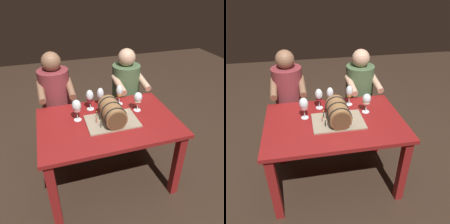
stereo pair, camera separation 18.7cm
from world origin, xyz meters
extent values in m
plane|color=#332319|center=(0.00, 0.00, 0.00)|extent=(8.00, 8.00, 0.00)
cube|color=maroon|center=(0.00, 0.00, 0.71)|extent=(1.22, 0.80, 0.03)
cube|color=maroon|center=(-0.55, -0.34, 0.35)|extent=(0.07, 0.07, 0.69)
cube|color=maroon|center=(0.55, -0.34, 0.35)|extent=(0.07, 0.07, 0.69)
cube|color=maroon|center=(-0.55, 0.34, 0.35)|extent=(0.07, 0.07, 0.69)
cube|color=maroon|center=(0.55, 0.34, 0.35)|extent=(0.07, 0.07, 0.69)
cube|color=gray|center=(0.03, -0.02, 0.73)|extent=(0.45, 0.31, 0.01)
cylinder|color=olive|center=(0.03, -0.02, 0.83)|extent=(0.18, 0.30, 0.18)
cylinder|color=brown|center=(0.03, -0.17, 0.83)|extent=(0.16, 0.00, 0.16)
cylinder|color=brown|center=(0.03, 0.13, 0.83)|extent=(0.16, 0.00, 0.16)
torus|color=black|center=(0.03, -0.12, 0.83)|extent=(0.20, 0.01, 0.20)
torus|color=black|center=(0.03, -0.02, 0.83)|extent=(0.20, 0.01, 0.20)
torus|color=black|center=(0.03, 0.08, 0.83)|extent=(0.20, 0.01, 0.20)
cylinder|color=silver|center=(0.16, -0.03, 0.77)|extent=(0.01, 0.01, 0.06)
sphere|color=#F9C64C|center=(0.16, -0.03, 0.81)|extent=(0.01, 0.01, 0.01)
cylinder|color=#D64C47|center=(0.14, 0.06, 0.77)|extent=(0.01, 0.01, 0.06)
sphere|color=#F9C64C|center=(0.14, 0.06, 0.81)|extent=(0.01, 0.01, 0.01)
cylinder|color=black|center=(0.07, 0.11, 0.77)|extent=(0.01, 0.01, 0.07)
sphere|color=#F9C64C|center=(0.07, 0.11, 0.81)|extent=(0.01, 0.01, 0.01)
cylinder|color=#D64C47|center=(-0.02, 0.11, 0.77)|extent=(0.01, 0.01, 0.07)
sphere|color=#F9C64C|center=(-0.02, 0.11, 0.81)|extent=(0.01, 0.01, 0.01)
cylinder|color=black|center=(-0.09, 0.05, 0.77)|extent=(0.01, 0.01, 0.06)
sphere|color=#F9C64C|center=(-0.09, 0.05, 0.81)|extent=(0.01, 0.01, 0.01)
cylinder|color=#D64C47|center=(-0.11, -0.02, 0.77)|extent=(0.01, 0.01, 0.05)
sphere|color=#F9C64C|center=(-0.11, -0.02, 0.80)|extent=(0.01, 0.01, 0.01)
cylinder|color=black|center=(-0.09, -0.09, 0.77)|extent=(0.01, 0.01, 0.07)
sphere|color=#F9C64C|center=(-0.09, -0.09, 0.81)|extent=(0.01, 0.01, 0.01)
cylinder|color=silver|center=(-0.02, -0.15, 0.77)|extent=(0.01, 0.01, 0.06)
sphere|color=#F9C64C|center=(-0.02, -0.15, 0.80)|extent=(0.01, 0.01, 0.01)
cylinder|color=#EAD666|center=(0.06, -0.16, 0.77)|extent=(0.01, 0.01, 0.06)
sphere|color=#F9C64C|center=(0.06, -0.16, 0.80)|extent=(0.01, 0.01, 0.01)
cylinder|color=silver|center=(0.13, -0.11, 0.77)|extent=(0.01, 0.01, 0.06)
sphere|color=#F9C64C|center=(0.13, -0.11, 0.80)|extent=(0.01, 0.01, 0.01)
cylinder|color=white|center=(0.01, 0.29, 0.73)|extent=(0.06, 0.06, 0.00)
cylinder|color=white|center=(0.01, 0.29, 0.76)|extent=(0.01, 0.01, 0.07)
ellipsoid|color=white|center=(0.01, 0.29, 0.86)|extent=(0.07, 0.07, 0.11)
cylinder|color=white|center=(0.19, 0.26, 0.73)|extent=(0.07, 0.07, 0.00)
cylinder|color=white|center=(0.19, 0.26, 0.77)|extent=(0.01, 0.01, 0.09)
ellipsoid|color=white|center=(0.19, 0.26, 0.87)|extent=(0.06, 0.06, 0.11)
cylinder|color=#C6842D|center=(0.19, 0.26, 0.85)|extent=(0.05, 0.05, 0.05)
cylinder|color=white|center=(-0.26, 0.09, 0.73)|extent=(0.07, 0.07, 0.00)
cylinder|color=white|center=(-0.26, 0.09, 0.77)|extent=(0.01, 0.01, 0.09)
ellipsoid|color=white|center=(-0.26, 0.09, 0.87)|extent=(0.08, 0.08, 0.11)
cylinder|color=pink|center=(-0.26, 0.09, 0.84)|extent=(0.07, 0.07, 0.04)
cylinder|color=white|center=(-0.11, 0.25, 0.73)|extent=(0.07, 0.07, 0.00)
cylinder|color=white|center=(-0.11, 0.25, 0.77)|extent=(0.01, 0.01, 0.09)
ellipsoid|color=white|center=(-0.11, 0.25, 0.87)|extent=(0.07, 0.07, 0.11)
cylinder|color=maroon|center=(-0.11, 0.25, 0.84)|extent=(0.06, 0.06, 0.04)
cylinder|color=white|center=(0.31, 0.09, 0.73)|extent=(0.07, 0.07, 0.00)
cylinder|color=white|center=(0.31, 0.09, 0.77)|extent=(0.01, 0.01, 0.09)
ellipsoid|color=white|center=(0.31, 0.09, 0.87)|extent=(0.08, 0.08, 0.10)
cylinder|color=beige|center=(0.31, 0.09, 0.84)|extent=(0.06, 0.06, 0.04)
cube|color=#4C1B1E|center=(-0.40, 0.65, 0.23)|extent=(0.34, 0.32, 0.45)
cylinder|color=maroon|center=(-0.40, 0.65, 0.73)|extent=(0.33, 0.33, 0.56)
sphere|color=brown|center=(-0.40, 0.65, 1.10)|extent=(0.20, 0.20, 0.20)
cylinder|color=brown|center=(-0.25, 0.52, 0.85)|extent=(0.08, 0.31, 0.14)
cylinder|color=brown|center=(-0.54, 0.51, 0.85)|extent=(0.08, 0.31, 0.14)
cube|color=#2A3A24|center=(0.40, 0.65, 0.23)|extent=(0.34, 0.32, 0.45)
cylinder|color=#47603D|center=(0.40, 0.65, 0.71)|extent=(0.34, 0.34, 0.53)
sphere|color=tan|center=(0.40, 0.65, 1.06)|extent=(0.19, 0.19, 0.19)
cylinder|color=tan|center=(0.55, 0.52, 0.82)|extent=(0.09, 0.31, 0.14)
cylinder|color=tan|center=(0.27, 0.50, 0.82)|extent=(0.09, 0.31, 0.14)
camera|label=1|loc=(-0.44, -1.55, 1.81)|focal=35.21mm
camera|label=2|loc=(-0.26, -1.60, 1.81)|focal=35.21mm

